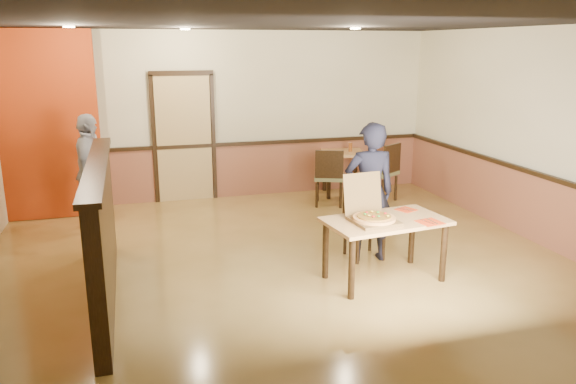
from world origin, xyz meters
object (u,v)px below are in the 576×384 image
(main_table, at_px, (385,229))
(passerby, at_px, (90,173))
(side_chair_right, at_px, (384,170))
(side_table, at_px, (343,162))
(side_chair_left, at_px, (329,175))
(condiment, at_px, (350,147))
(diner_chair, at_px, (362,219))
(pizza_box, at_px, (372,216))
(diner, at_px, (369,193))

(main_table, relative_size, passerby, 0.85)
(side_chair_right, bearing_deg, passerby, -29.41)
(side_table, bearing_deg, main_table, -104.13)
(side_table, bearing_deg, passerby, -168.36)
(side_chair_left, distance_m, condiment, 0.89)
(side_chair_right, bearing_deg, side_table, -83.69)
(main_table, height_order, passerby, passerby)
(passerby, bearing_deg, diner_chair, -117.86)
(side_chair_left, bearing_deg, diner_chair, 101.39)
(main_table, bearing_deg, side_chair_left, 74.55)
(side_table, bearing_deg, condiment, -16.85)
(diner_chair, height_order, side_chair_right, side_chair_right)
(diner_chair, relative_size, condiment, 5.52)
(diner_chair, relative_size, pizza_box, 1.47)
(side_chair_left, xyz_separation_m, passerby, (-3.64, -0.23, 0.31))
(diner_chair, xyz_separation_m, side_chair_right, (1.34, 2.23, 0.07))
(diner_chair, relative_size, passerby, 0.52)
(condiment, bearing_deg, passerby, -169.16)
(condiment, bearing_deg, diner, -107.90)
(main_table, distance_m, diner_chair, 0.77)
(main_table, relative_size, side_chair_right, 1.42)
(condiment, bearing_deg, side_chair_left, -135.74)
(main_table, distance_m, condiment, 3.72)
(condiment, bearing_deg, side_chair_right, -57.30)
(diner_chair, distance_m, diner, 0.40)
(side_chair_right, bearing_deg, diner, 28.56)
(side_table, xyz_separation_m, passerby, (-4.11, -0.85, 0.24))
(side_chair_right, xyz_separation_m, side_table, (-0.49, 0.61, 0.05))
(diner_chair, relative_size, side_chair_left, 0.91)
(diner_chair, bearing_deg, side_table, 69.90)
(main_table, xyz_separation_m, pizza_box, (-0.18, -0.02, 0.17))
(main_table, bearing_deg, side_table, 68.65)
(diner_chair, height_order, side_chair_left, side_chair_left)
(side_table, xyz_separation_m, pizza_box, (-1.08, -3.63, 0.18))
(diner, height_order, condiment, diner)
(main_table, relative_size, diner_chair, 1.63)
(side_chair_left, distance_m, pizza_box, 3.08)
(passerby, height_order, condiment, passerby)
(diner_chair, distance_m, side_chair_left, 2.26)
(side_table, distance_m, condiment, 0.28)
(side_table, height_order, pizza_box, pizza_box)
(diner_chair, bearing_deg, pizza_box, -110.35)
(side_chair_right, height_order, diner, diner)
(side_chair_right, relative_size, pizza_box, 1.69)
(side_chair_right, relative_size, condiment, 6.33)
(side_table, relative_size, pizza_box, 1.46)
(diner, xyz_separation_m, passerby, (-3.28, 2.14, -0.02))
(side_chair_right, distance_m, diner, 2.74)
(diner, bearing_deg, pizza_box, 73.92)
(side_chair_left, relative_size, condiment, 6.05)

